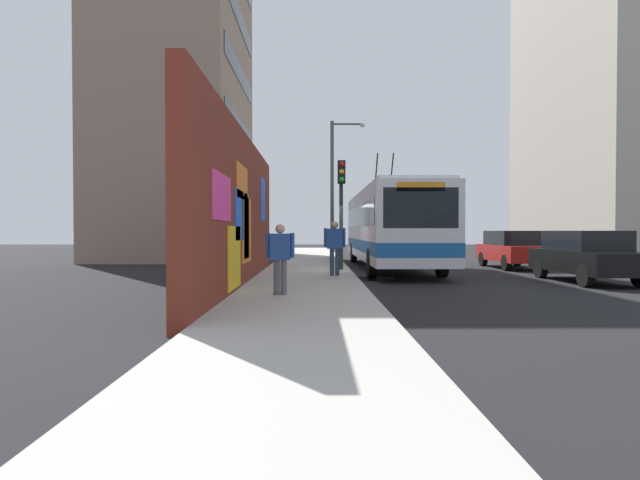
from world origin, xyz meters
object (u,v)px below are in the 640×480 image
parked_car_red (512,248)px  street_lamp (336,180)px  city_bus (389,225)px  traffic_light (341,196)px  pedestrian_at_curb (335,243)px  parked_car_black (586,255)px  pedestrian_near_wall (280,254)px

parked_car_red → street_lamp: (4.29, 7.26, 3.30)m
city_bus → traffic_light: bearing=140.4°
pedestrian_at_curb → traffic_light: bearing=-8.1°
parked_car_black → parked_car_red: same height
parked_car_red → pedestrian_at_curb: bearing=123.5°
street_lamp → pedestrian_at_curb: bearing=177.4°
city_bus → parked_car_black: 7.74m
city_bus → pedestrian_at_curb: city_bus is taller
parked_car_black → pedestrian_at_curb: bearing=84.8°
parked_car_black → traffic_light: size_ratio=1.06×
parked_car_red → pedestrian_near_wall: 13.43m
parked_car_black → parked_car_red: 5.79m
parked_car_red → street_lamp: size_ratio=0.60×
parked_car_red → pedestrian_near_wall: pedestrian_near_wall is taller
parked_car_red → pedestrian_at_curb: 9.22m
parked_car_black → street_lamp: (10.09, 7.26, 3.30)m
pedestrian_near_wall → street_lamp: size_ratio=0.23×
parked_car_red → traffic_light: (-2.74, 7.35, 2.02)m
pedestrian_near_wall → parked_car_black: bearing=-65.8°
street_lamp → traffic_light: bearing=179.3°
parked_car_black → street_lamp: street_lamp is taller
traffic_light → street_lamp: bearing=-0.7°
pedestrian_at_curb → street_lamp: size_ratio=0.25×
parked_car_black → street_lamp: size_ratio=0.61×
parked_car_black → parked_car_red: bearing=-0.0°
parked_car_red → street_lamp: bearing=59.4°
city_bus → parked_car_red: 5.29m
pedestrian_at_curb → street_lamp: street_lamp is taller
pedestrian_near_wall → parked_car_red: bearing=-42.6°
pedestrian_near_wall → traffic_light: (7.14, -1.74, 1.79)m
parked_car_black → traffic_light: (3.05, 7.35, 2.02)m
city_bus → pedestrian_at_curb: size_ratio=7.23×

